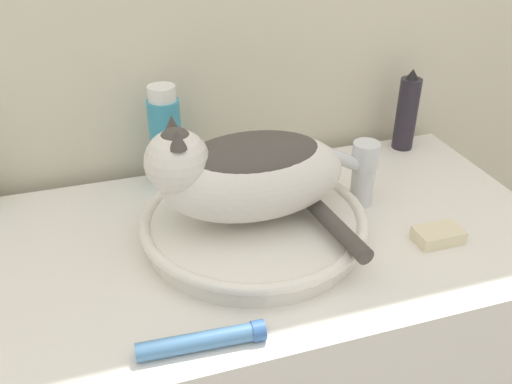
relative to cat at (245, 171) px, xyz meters
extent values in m
cylinder|color=white|center=(0.01, 0.00, -0.11)|extent=(0.38, 0.38, 0.04)
torus|color=white|center=(0.01, 0.00, -0.09)|extent=(0.40, 0.40, 0.02)
ellipsoid|color=silver|center=(0.01, 0.00, -0.01)|extent=(0.31, 0.17, 0.14)
ellipsoid|color=#47423D|center=(0.01, 0.00, 0.03)|extent=(0.23, 0.14, 0.06)
sphere|color=silver|center=(-0.11, 0.00, 0.03)|extent=(0.10, 0.10, 0.10)
sphere|color=#47423D|center=(-0.11, 0.00, 0.06)|extent=(0.06, 0.06, 0.06)
cone|color=#47423D|center=(-0.11, 0.03, 0.08)|extent=(0.03, 0.03, 0.03)
cone|color=#47423D|center=(-0.11, -0.02, 0.08)|extent=(0.03, 0.03, 0.03)
cylinder|color=#47423D|center=(0.12, -0.08, -0.07)|extent=(0.05, 0.22, 0.03)
cylinder|color=silver|center=(0.24, 0.04, -0.09)|extent=(0.04, 0.04, 0.08)
cylinder|color=silver|center=(0.18, 0.03, -0.02)|extent=(0.13, 0.04, 0.09)
cylinder|color=silver|center=(0.24, 0.04, -0.03)|extent=(0.05, 0.05, 0.05)
cylinder|color=teal|center=(-0.10, 0.23, -0.04)|extent=(0.06, 0.06, 0.18)
cylinder|color=white|center=(-0.10, 0.23, 0.06)|extent=(0.05, 0.05, 0.03)
cylinder|color=#28232D|center=(0.44, 0.23, -0.05)|extent=(0.05, 0.05, 0.16)
cone|color=black|center=(0.44, 0.23, 0.04)|extent=(0.03, 0.03, 0.02)
cylinder|color=#4C7FB2|center=(-0.14, -0.23, -0.12)|extent=(0.16, 0.04, 0.03)
cylinder|color=#3866AD|center=(-0.05, -0.23, -0.12)|extent=(0.02, 0.03, 0.03)
cube|color=beige|center=(0.31, -0.11, -0.12)|extent=(0.08, 0.05, 0.02)
camera|label=1|loc=(-0.22, -0.74, 0.43)|focal=38.00mm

